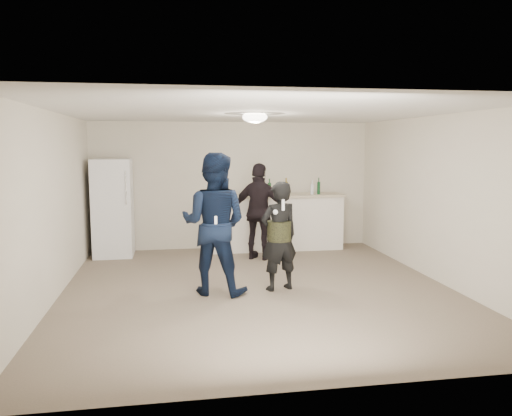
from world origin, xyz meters
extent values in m
plane|color=#6B5B4C|center=(0.00, 0.00, 0.00)|extent=(6.00, 6.00, 0.00)
plane|color=silver|center=(0.00, 0.00, 2.50)|extent=(6.00, 6.00, 0.00)
plane|color=beige|center=(0.00, 3.00, 1.25)|extent=(6.00, 0.00, 6.00)
plane|color=beige|center=(0.00, -3.00, 1.25)|extent=(6.00, 0.00, 6.00)
plane|color=beige|center=(-2.75, 0.00, 1.25)|extent=(0.00, 6.00, 6.00)
plane|color=beige|center=(2.75, 0.00, 1.25)|extent=(0.00, 6.00, 6.00)
cube|color=white|center=(0.81, 2.67, 0.53)|extent=(2.60, 0.56, 1.05)
cube|color=beige|center=(0.81, 2.67, 1.07)|extent=(2.68, 0.64, 0.04)
cube|color=white|center=(-2.28, 2.60, 0.90)|extent=(0.70, 0.70, 1.80)
cylinder|color=silver|center=(-2.00, 2.23, 1.30)|extent=(0.02, 0.02, 0.60)
ellipsoid|color=white|center=(0.00, 0.30, 2.45)|extent=(0.36, 0.36, 0.16)
cylinder|color=#B6B6BA|center=(0.39, 2.74, 1.18)|extent=(0.08, 0.08, 0.17)
imported|color=#0F2041|center=(-0.63, -0.06, 0.98)|extent=(1.16, 1.04, 1.95)
imported|color=black|center=(0.29, -0.06, 0.78)|extent=(0.65, 0.52, 1.55)
cylinder|color=#2F3417|center=(0.29, -0.06, 0.85)|extent=(0.34, 0.34, 0.28)
imported|color=black|center=(0.35, 1.88, 0.87)|extent=(1.09, 0.86, 1.73)
cube|color=white|center=(-0.63, -0.34, 1.05)|extent=(0.04, 0.04, 0.15)
sphere|color=white|center=(-0.51, -0.31, 0.98)|extent=(0.07, 0.07, 0.07)
cube|color=silver|center=(0.29, -0.31, 1.25)|extent=(0.04, 0.04, 0.15)
sphere|color=white|center=(0.19, -0.28, 1.15)|extent=(0.07, 0.07, 0.07)
cylinder|color=#816312|center=(1.01, 2.64, 1.21)|extent=(0.07, 0.07, 0.25)
cylinder|color=#14461B|center=(0.70, 2.75, 1.20)|extent=(0.07, 0.07, 0.23)
cylinder|color=#134220|center=(1.65, 2.59, 1.21)|extent=(0.06, 0.06, 0.24)
cylinder|color=white|center=(1.52, 2.61, 1.19)|extent=(0.07, 0.07, 0.20)
camera|label=1|loc=(-1.18, -6.84, 2.06)|focal=35.00mm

